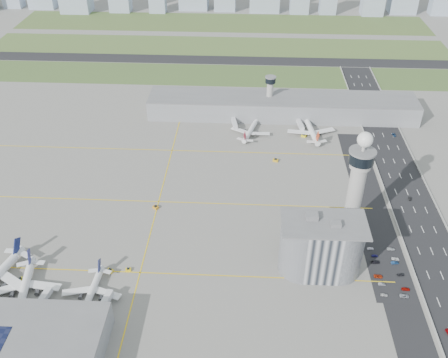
{
  "coord_description": "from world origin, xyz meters",
  "views": [
    {
      "loc": [
        12.79,
        -210.41,
        187.0
      ],
      "look_at": [
        0.0,
        35.0,
        15.0
      ],
      "focal_mm": 40.0,
      "sensor_mm": 36.0,
      "label": 1
    }
  ],
  "objects_px": {
    "tug_4": "(276,160)",
    "car_lot_4": "(375,256)",
    "jet_bridge_far_1": "(298,122)",
    "car_lot_6": "(404,296)",
    "car_hw_1": "(410,199)",
    "car_hw_4": "(360,99)",
    "jet_bridge_near_2": "(99,316)",
    "car_lot_8": "(401,275)",
    "jet_bridge_far_0": "(233,120)",
    "car_lot_5": "(370,249)",
    "airplane_near_b": "(23,285)",
    "car_lot_3": "(376,262)",
    "admin_building": "(321,246)",
    "airplane_near_c": "(90,291)",
    "tug_1": "(110,270)",
    "car_hw_2": "(394,135)",
    "airplane_far_a": "(251,128)",
    "tug_5": "(304,136)",
    "car_lot_0": "(384,295)",
    "tug_2": "(128,269)",
    "jet_bridge_near_1": "(35,313)",
    "car_lot_2": "(378,276)",
    "tug_0": "(20,279)",
    "car_lot_1": "(382,284)",
    "car_lot_11": "(391,249)",
    "car_hw_0": "(448,332)",
    "car_lot_10": "(395,259)",
    "control_tower": "(357,181)",
    "car_lot_9": "(395,263)",
    "car_lot_7": "(406,289)",
    "secondary_tower": "(270,92)",
    "airplane_far_b": "(311,127)",
    "tug_3": "(156,207)"
  },
  "relations": [
    {
      "from": "airplane_far_b",
      "to": "jet_bridge_far_1",
      "type": "relative_size",
      "value": 3.05
    },
    {
      "from": "secondary_tower",
      "to": "airplane_near_b",
      "type": "height_order",
      "value": "secondary_tower"
    },
    {
      "from": "admin_building",
      "to": "car_lot_8",
      "type": "xyz_separation_m",
      "value": [
        41.77,
        -3.08,
        -14.68
      ]
    },
    {
      "from": "car_lot_2",
      "to": "car_lot_5",
      "type": "height_order",
      "value": "car_lot_2"
    },
    {
      "from": "car_lot_2",
      "to": "car_lot_10",
      "type": "height_order",
      "value": "car_lot_2"
    },
    {
      "from": "jet_bridge_far_0",
      "to": "tug_0",
      "type": "distance_m",
      "value": 198.54
    },
    {
      "from": "tug_0",
      "to": "jet_bridge_far_0",
      "type": "bearing_deg",
      "value": 98.81
    },
    {
      "from": "airplane_near_c",
      "to": "car_lot_11",
      "type": "xyz_separation_m",
      "value": [
        153.38,
        41.78,
        -4.27
      ]
    },
    {
      "from": "car_lot_1",
      "to": "tug_0",
      "type": "bearing_deg",
      "value": 92.95
    },
    {
      "from": "jet_bridge_far_0",
      "to": "car_lot_7",
      "type": "bearing_deg",
      "value": 18.86
    },
    {
      "from": "tug_2",
      "to": "airplane_near_c",
      "type": "bearing_deg",
      "value": -45.93
    },
    {
      "from": "jet_bridge_near_2",
      "to": "car_lot_8",
      "type": "bearing_deg",
      "value": -66.25
    },
    {
      "from": "airplane_near_b",
      "to": "car_lot_0",
      "type": "bearing_deg",
      "value": 82.2
    },
    {
      "from": "tug_5",
      "to": "car_lot_0",
      "type": "xyz_separation_m",
      "value": [
        27.2,
        -153.59,
        -0.44
      ]
    },
    {
      "from": "tug_4",
      "to": "car_lot_4",
      "type": "relative_size",
      "value": 1.03
    },
    {
      "from": "airplane_far_a",
      "to": "car_lot_9",
      "type": "distance_m",
      "value": 154.13
    },
    {
      "from": "tug_1",
      "to": "airplane_near_b",
      "type": "bearing_deg",
      "value": 137.47
    },
    {
      "from": "car_hw_2",
      "to": "car_hw_4",
      "type": "bearing_deg",
      "value": 100.35
    },
    {
      "from": "car_lot_1",
      "to": "car_lot_7",
      "type": "bearing_deg",
      "value": -102.96
    },
    {
      "from": "control_tower",
      "to": "tug_5",
      "type": "xyz_separation_m",
      "value": [
        -16.71,
        106.41,
        -34.02
      ]
    },
    {
      "from": "airplane_far_a",
      "to": "tug_5",
      "type": "bearing_deg",
      "value": -78.47
    },
    {
      "from": "car_lot_0",
      "to": "car_hw_0",
      "type": "height_order",
      "value": "car_hw_0"
    },
    {
      "from": "airplane_far_a",
      "to": "car_lot_10",
      "type": "distance_m",
      "value": 152.12
    },
    {
      "from": "car_hw_2",
      "to": "airplane_far_a",
      "type": "bearing_deg",
      "value": 178.06
    },
    {
      "from": "tug_2",
      "to": "tug_5",
      "type": "relative_size",
      "value": 0.79
    },
    {
      "from": "car_lot_4",
      "to": "jet_bridge_far_0",
      "type": "bearing_deg",
      "value": 26.81
    },
    {
      "from": "car_lot_9",
      "to": "car_lot_2",
      "type": "bearing_deg",
      "value": 125.12
    },
    {
      "from": "tug_3",
      "to": "jet_bridge_far_1",
      "type": "bearing_deg",
      "value": 178.41
    },
    {
      "from": "jet_bridge_near_2",
      "to": "jet_bridge_far_0",
      "type": "relative_size",
      "value": 1.0
    },
    {
      "from": "jet_bridge_far_1",
      "to": "car_lot_6",
      "type": "height_order",
      "value": "jet_bridge_far_1"
    },
    {
      "from": "jet_bridge_near_1",
      "to": "jet_bridge_far_0",
      "type": "relative_size",
      "value": 1.0
    },
    {
      "from": "tug_2",
      "to": "car_lot_0",
      "type": "relative_size",
      "value": 0.82
    },
    {
      "from": "car_lot_1",
      "to": "control_tower",
      "type": "bearing_deg",
      "value": 15.98
    },
    {
      "from": "car_hw_1",
      "to": "car_hw_4",
      "type": "bearing_deg",
      "value": 102.41
    },
    {
      "from": "car_lot_4",
      "to": "car_hw_2",
      "type": "height_order",
      "value": "car_hw_2"
    },
    {
      "from": "car_lot_11",
      "to": "car_hw_0",
      "type": "height_order",
      "value": "car_hw_0"
    },
    {
      "from": "car_lot_0",
      "to": "car_lot_9",
      "type": "bearing_deg",
      "value": -19.47
    },
    {
      "from": "car_lot_10",
      "to": "car_hw_2",
      "type": "height_order",
      "value": "car_hw_2"
    },
    {
      "from": "car_lot_8",
      "to": "car_lot_3",
      "type": "bearing_deg",
      "value": 44.05
    },
    {
      "from": "car_lot_5",
      "to": "car_lot_10",
      "type": "distance_m",
      "value": 13.92
    },
    {
      "from": "car_lot_1",
      "to": "car_lot_11",
      "type": "bearing_deg",
      "value": -20.43
    },
    {
      "from": "jet_bridge_far_0",
      "to": "car_lot_0",
      "type": "bearing_deg",
      "value": 15.18
    },
    {
      "from": "airplane_near_b",
      "to": "car_lot_3",
      "type": "distance_m",
      "value": 179.05
    },
    {
      "from": "airplane_near_c",
      "to": "tug_1",
      "type": "height_order",
      "value": "airplane_near_c"
    },
    {
      "from": "jet_bridge_far_0",
      "to": "car_lot_5",
      "type": "xyz_separation_m",
      "value": [
        79.92,
        -138.26,
        -2.29
      ]
    },
    {
      "from": "admin_building",
      "to": "tug_4",
      "type": "xyz_separation_m",
      "value": [
        -18.75,
        101.62,
        -14.27
      ]
    },
    {
      "from": "car_lot_4",
      "to": "car_lot_11",
      "type": "relative_size",
      "value": 0.8
    },
    {
      "from": "car_hw_1",
      "to": "car_lot_6",
      "type": "bearing_deg",
      "value": -96.19
    },
    {
      "from": "tug_2",
      "to": "car_lot_8",
      "type": "relative_size",
      "value": 0.76
    },
    {
      "from": "jet_bridge_near_2",
      "to": "car_lot_0",
      "type": "height_order",
      "value": "jet_bridge_near_2"
    }
  ]
}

